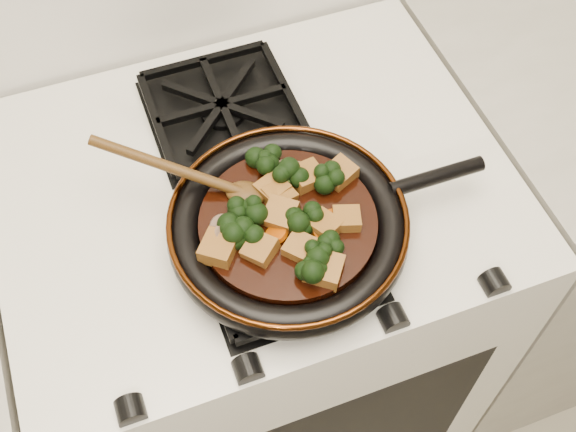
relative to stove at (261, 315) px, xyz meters
name	(u,v)px	position (x,y,z in m)	size (l,w,h in m)	color
stove	(261,315)	(0.00, 0.00, 0.00)	(0.76, 0.60, 0.90)	silver
burner_grate_front	(284,252)	(0.00, -0.14, 0.46)	(0.23, 0.23, 0.03)	black
burner_grate_back	(223,109)	(0.00, 0.14, 0.46)	(0.23, 0.23, 0.03)	black
skillet	(290,226)	(0.01, -0.12, 0.49)	(0.45, 0.33, 0.05)	black
braising_sauce	(288,225)	(0.01, -0.12, 0.50)	(0.24, 0.24, 0.02)	black
tofu_cube_0	(301,248)	(0.01, -0.17, 0.52)	(0.04, 0.04, 0.02)	brown
tofu_cube_1	(260,249)	(-0.04, -0.16, 0.52)	(0.04, 0.04, 0.02)	brown
tofu_cube_2	(347,219)	(0.08, -0.15, 0.52)	(0.04, 0.03, 0.02)	brown
tofu_cube_3	(219,248)	(-0.09, -0.14, 0.52)	(0.04, 0.04, 0.02)	brown
tofu_cube_4	(324,269)	(0.03, -0.21, 0.52)	(0.04, 0.04, 0.02)	brown
tofu_cube_5	(339,174)	(0.10, -0.08, 0.52)	(0.04, 0.04, 0.02)	brown
tofu_cube_6	(307,177)	(0.06, -0.07, 0.52)	(0.04, 0.04, 0.02)	brown
tofu_cube_7	(281,215)	(0.00, -0.11, 0.52)	(0.04, 0.04, 0.02)	brown
tofu_cube_8	(324,226)	(0.05, -0.15, 0.52)	(0.04, 0.04, 0.02)	brown
tofu_cube_9	(273,189)	(0.01, -0.07, 0.52)	(0.04, 0.04, 0.02)	brown
tofu_cube_10	(279,196)	(0.01, -0.08, 0.52)	(0.04, 0.04, 0.02)	brown
broccoli_floret_0	(290,179)	(0.04, -0.07, 0.52)	(0.06, 0.06, 0.06)	black
broccoli_floret_1	(243,236)	(-0.05, -0.13, 0.52)	(0.06, 0.06, 0.05)	black
broccoli_floret_2	(246,213)	(-0.04, -0.10, 0.52)	(0.06, 0.06, 0.06)	black
broccoli_floret_3	(336,243)	(0.06, -0.18, 0.52)	(0.05, 0.05, 0.05)	black
broccoli_floret_4	(232,219)	(-0.06, -0.10, 0.52)	(0.06, 0.06, 0.05)	black
broccoli_floret_5	(324,179)	(0.08, -0.08, 0.52)	(0.06, 0.06, 0.05)	black
broccoli_floret_6	(316,260)	(0.02, -0.20, 0.52)	(0.06, 0.06, 0.05)	black
broccoli_floret_7	(310,270)	(0.01, -0.21, 0.52)	(0.06, 0.06, 0.05)	black
broccoli_floret_8	(307,222)	(0.03, -0.14, 0.52)	(0.06, 0.06, 0.05)	black
broccoli_floret_9	(268,161)	(0.02, -0.02, 0.52)	(0.06, 0.06, 0.05)	black
carrot_coin_0	(308,253)	(0.02, -0.18, 0.51)	(0.03, 0.03, 0.01)	#B04404
carrot_coin_1	(331,218)	(0.07, -0.14, 0.51)	(0.03, 0.03, 0.01)	#B04404
carrot_coin_2	(323,232)	(0.05, -0.16, 0.51)	(0.03, 0.03, 0.01)	#B04404
carrot_coin_3	(276,234)	(-0.01, -0.14, 0.51)	(0.03, 0.03, 0.01)	#B04404
mushroom_slice_0	(291,166)	(0.05, -0.04, 0.52)	(0.04, 0.04, 0.01)	#7E5E48
mushroom_slice_1	(223,227)	(-0.07, -0.11, 0.52)	(0.04, 0.04, 0.01)	#7E5E48
mushroom_slice_2	(225,236)	(-0.07, -0.12, 0.52)	(0.04, 0.04, 0.01)	#7E5E48
wooden_spoon	(204,179)	(-0.08, -0.03, 0.53)	(0.13, 0.10, 0.22)	#492D0F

